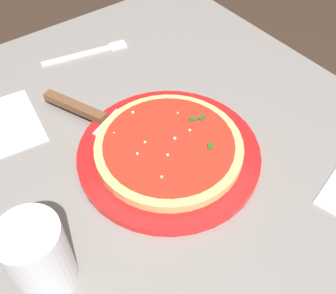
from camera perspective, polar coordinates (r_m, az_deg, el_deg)
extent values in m
cube|color=black|center=(1.30, 0.89, 5.33)|extent=(0.06, 0.06, 0.72)
cube|color=gray|center=(0.67, 0.11, -2.09)|extent=(0.96, 0.80, 0.03)
cylinder|color=red|center=(0.65, 0.00, -0.76)|extent=(0.30, 0.30, 0.01)
cylinder|color=#DBB26B|center=(0.64, 0.00, 0.12)|extent=(0.24, 0.24, 0.02)
cylinder|color=red|center=(0.63, 0.00, 0.72)|extent=(0.21, 0.21, 0.00)
sphere|color=#EFEACC|center=(0.63, -3.36, 0.71)|extent=(0.00, 0.00, 0.00)
sphere|color=#EFEACC|center=(0.61, -0.06, -1.14)|extent=(0.00, 0.00, 0.00)
sphere|color=#EFEACC|center=(0.63, 0.96, 1.29)|extent=(0.01, 0.01, 0.01)
sphere|color=#EFEACC|center=(0.67, 1.40, 4.97)|extent=(0.00, 0.00, 0.00)
sphere|color=#EFEACC|center=(0.58, -0.94, -4.34)|extent=(0.00, 0.00, 0.00)
sphere|color=#EFEACC|center=(0.68, -5.12, 5.00)|extent=(0.01, 0.01, 0.01)
sphere|color=#EFEACC|center=(0.61, -4.47, -0.95)|extent=(0.00, 0.00, 0.00)
sphere|color=#EFEACC|center=(0.65, 3.08, 2.51)|extent=(0.00, 0.00, 0.00)
sphere|color=#EFEACC|center=(0.65, -7.84, 2.06)|extent=(0.00, 0.00, 0.00)
cube|color=#23561E|center=(0.67, 4.88, 4.27)|extent=(0.01, 0.01, 0.00)
cube|color=#23561E|center=(0.63, 6.12, 0.14)|extent=(0.01, 0.01, 0.00)
cube|color=#23561E|center=(0.67, 3.61, 4.06)|extent=(0.01, 0.01, 0.00)
cube|color=silver|center=(0.68, -6.08, 2.37)|extent=(0.11, 0.10, 0.00)
cube|color=brown|center=(0.73, -13.33, 5.75)|extent=(0.13, 0.07, 0.01)
cylinder|color=silver|center=(0.51, -18.23, -14.91)|extent=(0.08, 0.08, 0.12)
cube|color=white|center=(0.76, -22.84, 2.90)|extent=(0.17, 0.14, 0.00)
cube|color=silver|center=(0.88, -13.12, 12.74)|extent=(0.04, 0.15, 0.00)
cube|color=silver|center=(0.90, -7.30, 14.40)|extent=(0.03, 0.04, 0.00)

